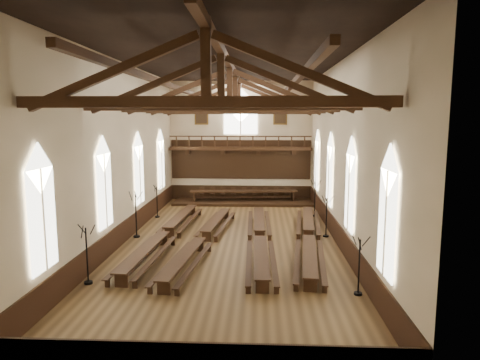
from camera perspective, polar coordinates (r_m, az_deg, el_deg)
The scene contains 21 objects.
ground at distance 24.22m, azimuth -1.32°, elevation -8.34°, with size 26.00×26.00×0.00m, color brown.
room_walls at distance 23.22m, azimuth -1.38°, elevation 7.12°, with size 26.00×26.00×26.00m.
wainscot_band at distance 24.06m, azimuth -1.33°, elevation -6.97°, with size 12.00×26.00×1.20m.
side_windows at distance 23.43m, azimuth -1.35°, elevation 0.46°, with size 11.85×19.80×4.50m.
end_window at distance 36.10m, azimuth 0.09°, elevation 8.72°, with size 2.80×0.12×3.80m.
minstrels_gallery at distance 35.98m, azimuth 0.07°, elevation 3.44°, with size 11.80×1.24×3.70m.
portraits at distance 36.09m, azimuth 0.09°, elevation 8.53°, with size 7.75×0.09×1.45m.
roof_trusses at distance 23.25m, azimuth -1.39°, elevation 11.45°, with size 11.70×25.70×2.80m.
refectory_row_a at distance 24.64m, azimuth -9.82°, elevation -6.93°, with size 1.81×14.07×0.71m.
refectory_row_b at distance 23.49m, azimuth -4.93°, elevation -7.66°, with size 2.00×13.76×0.67m.
refectory_row_c at distance 23.65m, azimuth 2.66°, elevation -7.51°, with size 1.48×13.77×0.68m.
refectory_row_d at distance 24.05m, azimuth 9.22°, elevation -7.33°, with size 2.03×13.92×0.69m.
dais at distance 35.25m, azimuth 0.50°, elevation -2.90°, with size 11.40×3.17×0.21m, color black.
high_table at distance 35.10m, azimuth 0.50°, elevation -1.62°, with size 8.81×1.69×0.82m.
high_chairs at distance 35.96m, azimuth 0.55°, elevation -1.68°, with size 7.62×0.42×0.94m.
candelabrum_left_near at distance 19.33m, azimuth -19.67°, elevation -10.74°, with size 0.78×0.72×2.56m.
candelabrum_left_mid at distance 25.77m, azimuth -13.66°, elevation -5.64°, with size 0.82×0.81×2.75m.
candelabrum_left_far at distance 30.61m, azimuth -10.98°, elevation -3.62°, with size 0.68×0.69×2.32m.
candelabrum_right_near at distance 17.82m, azimuth 15.54°, elevation -12.38°, with size 0.70×0.71×2.38m.
candelabrum_right_mid at distance 25.69m, azimuth 11.42°, elevation -5.81°, with size 0.72×0.74×2.46m.
candelabrum_right_far at distance 30.84m, azimuth 9.93°, elevation -3.33°, with size 0.77×0.78×2.62m.
Camera 1 is at (1.65, -23.16, 6.90)m, focal length 32.00 mm.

